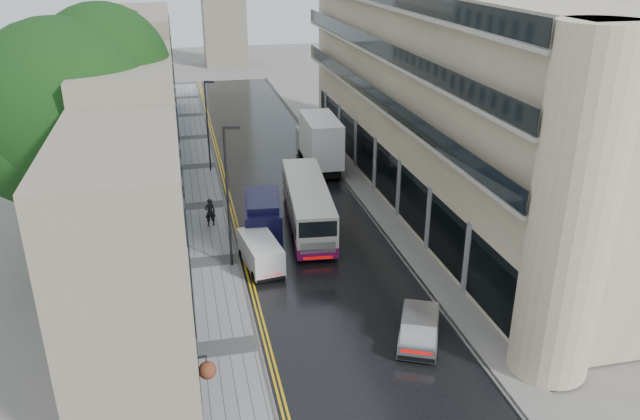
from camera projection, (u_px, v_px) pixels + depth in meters
name	position (u px, v px, depth m)	size (l,w,h in m)	color
road	(290.00, 199.00, 43.56)	(9.00, 85.00, 0.02)	black
left_sidewalk	(206.00, 206.00, 42.32)	(2.70, 85.00, 0.12)	gray
right_sidewalk	(364.00, 192.00, 44.66)	(1.80, 85.00, 0.12)	slate
old_shop_row	(142.00, 114.00, 41.48)	(4.50, 56.00, 12.00)	gray
modern_block	(444.00, 97.00, 41.60)	(8.00, 40.00, 14.00)	beige
tree_near	(72.00, 148.00, 31.52)	(10.56, 10.56, 13.89)	black
tree_far	(103.00, 103.00, 43.51)	(9.24, 9.24, 12.46)	black
cream_bus	(295.00, 226.00, 36.08)	(2.34, 10.28, 2.80)	beige
white_lorry	(309.00, 150.00, 47.00)	(2.43, 8.11, 4.26)	white
silver_hatchback	(400.00, 341.00, 26.74)	(1.66, 3.80, 1.42)	#BCBBC0
white_van	(254.00, 267.00, 32.61)	(1.66, 3.87, 1.75)	silver
navy_van	(247.00, 228.00, 35.93)	(2.12, 5.31, 2.71)	black
pedestrian	(210.00, 212.00, 38.88)	(0.66, 0.43, 1.81)	black
lamp_post_near	(228.00, 199.00, 32.88)	(0.88, 0.20, 7.86)	black
lamp_post_far	(208.00, 127.00, 47.47)	(0.78, 0.17, 6.97)	black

